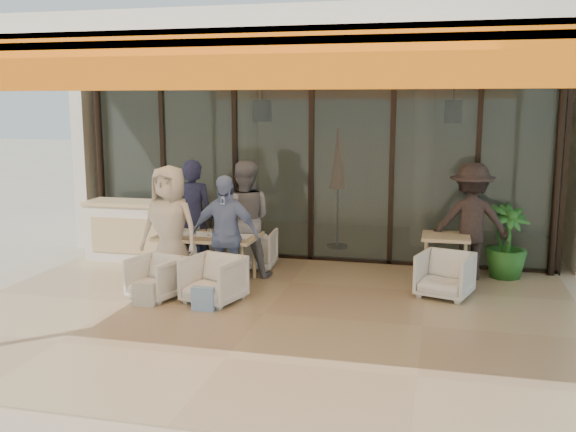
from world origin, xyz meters
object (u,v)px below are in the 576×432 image
Objects in this scene: potted_palm at (506,242)px; host_counter at (140,231)px; diner_navy at (193,217)px; standing_woman at (471,222)px; chair_near_right at (213,278)px; diner_cream at (170,228)px; diner_grey at (244,219)px; side_chair at (445,273)px; chair_far_right at (254,247)px; dining_table at (208,238)px; chair_near_left at (156,276)px; diner_periwinkle at (225,235)px; chair_far_left at (205,245)px; side_table at (446,242)px.

host_counter is at bearing -177.40° from potted_palm.
diner_navy is 1.58× the size of potted_palm.
potted_palm is (6.02, 0.27, 0.05)m from host_counter.
standing_woman is 0.66m from potted_palm.
diner_cream is at bearing 164.58° from chair_near_right.
side_chair is (3.06, -0.39, -0.56)m from diner_grey.
potted_palm is (4.81, 1.74, -0.33)m from diner_cream.
standing_woman reaches higher than chair_far_right.
diner_navy is at bearing -24.99° from host_counter.
chair_far_right is 0.40× the size of diner_cream.
diner_navy is 1.00× the size of diner_grey.
chair_near_left is at bearing -113.43° from dining_table.
dining_table is 1.29× the size of potted_palm.
side_chair is at bearing 0.82° from dining_table.
host_counter is 2.57× the size of chair_far_right.
diner_periwinkle is at bearing 77.49° from diner_grey.
chair_near_right is 0.40× the size of standing_woman.
potted_palm is at bearing -157.67° from chair_far_left.
chair_near_left is 0.37× the size of standing_woman.
diner_cream is (0.00, -1.40, 0.55)m from chair_far_left.
side_table reaches higher than chair_near_right.
diner_periwinkle is 1.47× the size of potted_palm.
chair_far_right is at bearing -175.13° from potted_palm.
diner_grey is 3.13m from side_chair.
standing_woman is (3.42, 0.16, 0.54)m from chair_far_right.
dining_table is 0.82× the size of diner_navy.
chair_near_right is at bearing -66.00° from dining_table.
diner_grey is 2.46× the size of side_table.
diner_navy is at bearing 3.63° from standing_woman.
diner_cream reaches higher than side_table.
side_table is 0.41× the size of standing_woman.
standing_woman reaches higher than potted_palm.
host_counter reaches higher than side_table.
diner_grey reaches higher than side_table.
chair_near_left is 0.39× the size of diner_periwinkle.
chair_near_left is at bearing -155.74° from side_table.
dining_table is at bearing 61.50° from chair_far_right.
side_table is at bearing 24.59° from diner_cream.
side_table is at bearing 174.13° from diner_grey.
chair_far_right is 1.01× the size of side_chair.
chair_near_right is at bearing -150.57° from potted_palm.
diner_periwinkle is at bearing 6.73° from diner_cream.
diner_periwinkle is at bearing -156.34° from potted_palm.
chair_near_left is at bearing -83.27° from diner_cream.
diner_periwinkle reaches higher than potted_palm.
dining_table is 2.08× the size of chair_far_right.
standing_woman is at bearing 44.04° from chair_near_left.
side_chair is 0.39× the size of standing_woman.
chair_near_left is at bearing -148.23° from side_chair.
side_table is (5.11, -0.21, 0.11)m from host_counter.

